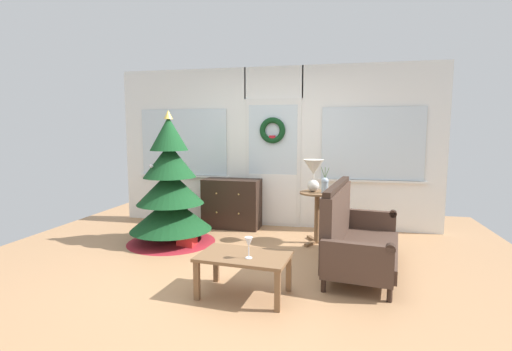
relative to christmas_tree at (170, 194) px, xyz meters
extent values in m
plane|color=#AD7F56|center=(1.22, -0.83, -0.68)|extent=(6.76, 6.76, 0.00)
cube|color=white|center=(-0.30, 1.26, 0.60)|extent=(2.15, 0.08, 2.55)
cube|color=white|center=(2.75, 1.26, 0.60)|extent=(2.15, 0.08, 2.55)
cube|color=white|center=(1.22, 1.26, 1.62)|extent=(0.94, 0.08, 0.50)
cube|color=silver|center=(1.22, 1.22, 0.35)|extent=(0.90, 0.05, 2.05)
cube|color=white|center=(1.22, 1.19, -0.23)|extent=(0.78, 0.02, 0.80)
cube|color=silver|center=(1.22, 1.19, 0.72)|extent=(0.78, 0.01, 1.10)
cube|color=silver|center=(-0.30, 1.20, 0.67)|extent=(1.50, 0.01, 1.10)
cube|color=silver|center=(2.75, 1.20, 0.67)|extent=(1.50, 0.01, 1.10)
cube|color=silver|center=(-0.30, 1.19, 0.10)|extent=(1.59, 0.06, 0.03)
cube|color=silver|center=(2.75, 1.19, 0.10)|extent=(1.59, 0.06, 0.03)
torus|color=#123B1B|center=(1.22, 1.16, 0.87)|extent=(0.41, 0.09, 0.41)
cube|color=red|center=(1.22, 1.14, 0.74)|extent=(0.10, 0.02, 0.10)
cylinder|color=#4C331E|center=(0.00, 0.00, -0.56)|extent=(0.10, 0.10, 0.23)
cone|color=maroon|center=(0.00, 0.00, -0.63)|extent=(1.22, 1.22, 0.10)
cone|color=#14421E|center=(0.00, 0.00, -0.27)|extent=(1.12, 1.12, 0.46)
cone|color=#14421E|center=(0.00, 0.00, 0.10)|extent=(0.92, 0.92, 0.46)
cone|color=#14421E|center=(0.00, 0.00, 0.46)|extent=(0.72, 0.72, 0.46)
cone|color=#14421E|center=(0.00, 0.00, 0.83)|extent=(0.52, 0.52, 0.46)
cone|color=#E0BC4C|center=(0.00, 0.00, 1.08)|extent=(0.12, 0.12, 0.12)
sphere|color=red|center=(-0.21, 0.18, 0.37)|extent=(0.06, 0.06, 0.06)
sphere|color=gold|center=(-0.31, 0.09, 0.26)|extent=(0.07, 0.07, 0.07)
sphere|color=silver|center=(-0.16, -0.22, 0.41)|extent=(0.05, 0.05, 0.05)
sphere|color=#264CB2|center=(-0.17, 0.25, 0.29)|extent=(0.07, 0.07, 0.07)
sphere|color=red|center=(-0.34, -0.17, -0.09)|extent=(0.06, 0.06, 0.06)
sphere|color=gold|center=(-0.24, 0.17, 0.42)|extent=(0.08, 0.08, 0.08)
cube|color=black|center=(0.60, 0.96, -0.29)|extent=(0.92, 0.45, 0.78)
sphere|color=tan|center=(0.42, 0.74, -0.10)|extent=(0.03, 0.03, 0.03)
sphere|color=tan|center=(0.78, 0.73, -0.10)|extent=(0.03, 0.03, 0.03)
sphere|color=tan|center=(0.42, 0.74, -0.40)|extent=(0.03, 0.03, 0.03)
sphere|color=tan|center=(0.78, 0.73, -0.40)|extent=(0.03, 0.03, 0.03)
cylinder|color=black|center=(2.73, -1.29, -0.61)|extent=(0.05, 0.05, 0.14)
cylinder|color=black|center=(2.95, 0.17, -0.61)|extent=(0.05, 0.05, 0.14)
cylinder|color=black|center=(2.14, -1.21, -0.61)|extent=(0.05, 0.05, 0.14)
cylinder|color=black|center=(2.36, 0.26, -0.61)|extent=(0.05, 0.05, 0.14)
cube|color=#473328|center=(2.54, -0.52, -0.47)|extent=(0.92, 1.52, 0.14)
cube|color=#473328|center=(2.25, -0.47, -0.09)|extent=(0.33, 1.43, 0.62)
cube|color=black|center=(2.25, -0.47, 0.25)|extent=(0.29, 1.39, 0.06)
cube|color=#473328|center=(2.43, -1.26, -0.35)|extent=(0.67, 0.19, 0.38)
cylinder|color=black|center=(2.72, -1.31, -0.18)|extent=(0.10, 0.10, 0.09)
cube|color=#473328|center=(2.66, 0.23, -0.35)|extent=(0.67, 0.19, 0.38)
cylinder|color=black|center=(2.94, 0.19, -0.18)|extent=(0.10, 0.10, 0.09)
cylinder|color=brown|center=(1.98, 0.38, 0.02)|extent=(0.48, 0.48, 0.02)
cylinder|color=brown|center=(1.98, 0.38, -0.33)|extent=(0.07, 0.07, 0.69)
cube|color=brown|center=(2.14, 0.38, -0.66)|extent=(0.20, 0.05, 0.04)
cube|color=brown|center=(1.90, 0.52, -0.66)|extent=(0.14, 0.20, 0.04)
cube|color=brown|center=(1.90, 0.25, -0.66)|extent=(0.14, 0.20, 0.04)
sphere|color=silver|center=(1.92, 0.42, 0.12)|extent=(0.16, 0.16, 0.16)
cylinder|color=silver|center=(1.92, 0.42, 0.25)|extent=(0.02, 0.02, 0.06)
cone|color=silver|center=(1.92, 0.42, 0.38)|extent=(0.28, 0.28, 0.20)
cylinder|color=#99ADBC|center=(2.08, 0.32, 0.12)|extent=(0.09, 0.09, 0.16)
sphere|color=#99ADBC|center=(2.08, 0.32, 0.20)|extent=(0.10, 0.10, 0.10)
cylinder|color=#4C7042|center=(2.06, 0.32, 0.30)|extent=(0.07, 0.01, 0.17)
cylinder|color=#4C7042|center=(2.08, 0.32, 0.30)|extent=(0.01, 0.01, 0.18)
cylinder|color=#4C7042|center=(2.10, 0.32, 0.30)|extent=(0.07, 0.01, 0.17)
cube|color=brown|center=(1.41, -1.44, -0.30)|extent=(0.88, 0.59, 0.03)
cube|color=brown|center=(1.01, -1.62, -0.50)|extent=(0.05, 0.05, 0.36)
cube|color=brown|center=(1.77, -1.69, -0.50)|extent=(0.05, 0.05, 0.36)
cube|color=brown|center=(1.05, -1.18, -0.50)|extent=(0.05, 0.05, 0.36)
cube|color=brown|center=(1.81, -1.25, -0.50)|extent=(0.05, 0.05, 0.36)
cylinder|color=silver|center=(1.47, -1.52, -0.28)|extent=(0.06, 0.06, 0.01)
cylinder|color=silver|center=(1.47, -1.52, -0.23)|extent=(0.01, 0.01, 0.10)
cone|color=silver|center=(1.47, -1.52, -0.13)|extent=(0.08, 0.08, 0.09)
cube|color=red|center=(0.31, -0.18, -0.57)|extent=(0.22, 0.20, 0.22)
camera|label=1|loc=(2.24, -4.71, 0.86)|focal=26.25mm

